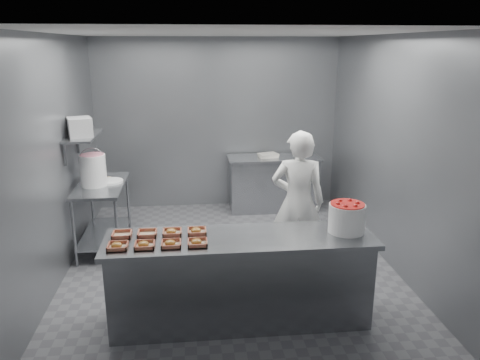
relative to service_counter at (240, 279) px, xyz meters
name	(u,v)px	position (x,y,z in m)	size (l,w,h in m)	color
floor	(229,260)	(0.00, 1.35, -0.45)	(4.50, 4.50, 0.00)	#4C4C51
ceiling	(228,33)	(0.00, 1.35, 2.35)	(4.50, 4.50, 0.00)	white
wall_back	(217,124)	(0.00, 3.60, 0.95)	(4.00, 0.04, 2.80)	slate
wall_left	(57,159)	(-2.00, 1.35, 0.95)	(0.04, 4.50, 2.80)	slate
wall_right	(388,151)	(2.00, 1.35, 0.95)	(0.04, 4.50, 2.80)	slate
service_counter	(240,279)	(0.00, 0.00, 0.00)	(2.60, 0.70, 0.90)	slate
prep_table	(103,206)	(-1.65, 1.95, 0.14)	(0.60, 1.20, 0.90)	slate
back_counter	(273,183)	(0.90, 3.25, 0.00)	(1.50, 0.60, 0.90)	slate
wall_shelf	(83,136)	(-1.82, 1.95, 1.10)	(0.35, 0.90, 0.03)	slate
tray_0	(117,246)	(-1.13, -0.14, 0.47)	(0.19, 0.18, 0.06)	tan
tray_1	(144,245)	(-0.89, -0.14, 0.47)	(0.19, 0.18, 0.06)	tan
tray_2	(171,244)	(-0.65, -0.14, 0.47)	(0.19, 0.18, 0.06)	tan
tray_3	(197,242)	(-0.41, -0.14, 0.47)	(0.19, 0.18, 0.06)	tan
tray_4	(122,234)	(-1.13, 0.14, 0.47)	(0.19, 0.18, 0.04)	tan
tray_5	(147,233)	(-0.89, 0.14, 0.47)	(0.19, 0.18, 0.04)	tan
tray_6	(172,232)	(-0.65, 0.14, 0.47)	(0.19, 0.18, 0.06)	tan
tray_7	(197,231)	(-0.41, 0.14, 0.47)	(0.19, 0.18, 0.06)	tan
worker	(298,202)	(0.81, 1.06, 0.41)	(0.63, 0.41, 1.73)	white
strawberry_tub	(347,217)	(1.05, 0.02, 0.60)	(0.35, 0.35, 0.29)	white
glaze_bucket	(93,170)	(-1.72, 1.89, 0.67)	(0.35, 0.33, 0.51)	white
bucket_lid	(110,181)	(-1.54, 2.03, 0.46)	(0.34, 0.34, 0.03)	white
rag	(106,178)	(-1.62, 2.19, 0.46)	(0.13, 0.11, 0.02)	#CCB28C
appliance	(80,127)	(-1.82, 1.83, 1.23)	(0.28, 0.32, 0.24)	gray
paper_stack	(268,155)	(0.81, 3.25, 0.48)	(0.30, 0.22, 0.06)	silver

